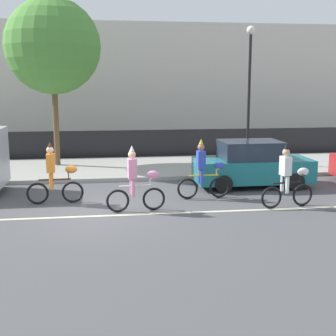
% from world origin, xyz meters
% --- Properties ---
extents(ground_plane, '(80.00, 80.00, 0.00)m').
position_xyz_m(ground_plane, '(0.00, 0.00, 0.00)').
color(ground_plane, '#4C4C4F').
extents(road_centre_line, '(36.00, 0.14, 0.01)m').
position_xyz_m(road_centre_line, '(0.00, -0.50, 0.00)').
color(road_centre_line, beige).
rests_on(road_centre_line, ground).
extents(sidewalk_curb, '(60.00, 5.00, 0.15)m').
position_xyz_m(sidewalk_curb, '(0.00, 6.50, 0.07)').
color(sidewalk_curb, '#9E9B93').
rests_on(sidewalk_curb, ground).
extents(fence_line, '(40.00, 0.08, 1.40)m').
position_xyz_m(fence_line, '(0.00, 9.40, 0.70)').
color(fence_line, black).
rests_on(fence_line, ground).
extents(building_backdrop, '(28.00, 8.00, 7.08)m').
position_xyz_m(building_backdrop, '(1.16, 18.00, 3.54)').
color(building_backdrop, beige).
rests_on(building_backdrop, ground).
extents(parade_cyclist_orange, '(1.72, 0.50, 1.92)m').
position_xyz_m(parade_cyclist_orange, '(-1.37, 1.09, 0.84)').
color(parade_cyclist_orange, black).
rests_on(parade_cyclist_orange, ground).
extents(parade_cyclist_pink, '(1.72, 0.50, 1.92)m').
position_xyz_m(parade_cyclist_pink, '(1.02, -0.13, 0.84)').
color(parade_cyclist_pink, black).
rests_on(parade_cyclist_pink, ground).
extents(parade_cyclist_cobalt, '(1.72, 0.50, 1.92)m').
position_xyz_m(parade_cyclist_cobalt, '(3.28, 1.11, 0.84)').
color(parade_cyclist_cobalt, black).
rests_on(parade_cyclist_cobalt, ground).
extents(parade_cyclist_zebra, '(1.71, 0.53, 1.92)m').
position_xyz_m(parade_cyclist_zebra, '(5.51, -0.31, 0.84)').
color(parade_cyclist_zebra, black).
rests_on(parade_cyclist_zebra, ground).
extents(parked_car_teal, '(4.10, 1.92, 1.64)m').
position_xyz_m(parked_car_teal, '(5.34, 2.60, 0.78)').
color(parked_car_teal, '#1E727A').
rests_on(parked_car_teal, ground).
extents(street_lamp_post, '(0.36, 0.36, 5.86)m').
position_xyz_m(street_lamp_post, '(6.37, 6.40, 3.99)').
color(street_lamp_post, black).
rests_on(street_lamp_post, sidewalk_curb).
extents(street_tree_near_lamp, '(3.98, 3.98, 6.99)m').
position_xyz_m(street_tree_near_lamp, '(-1.86, 7.26, 5.15)').
color(street_tree_near_lamp, brown).
rests_on(street_tree_near_lamp, sidewalk_curb).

